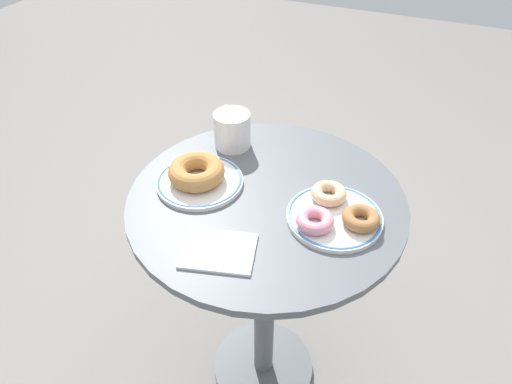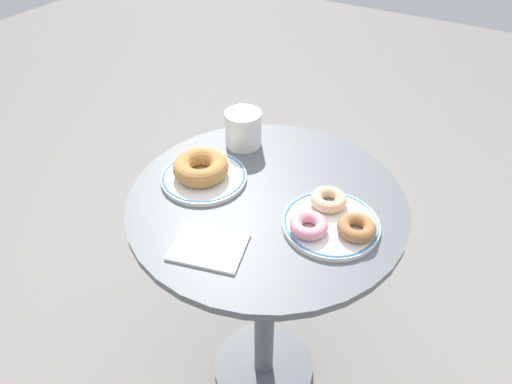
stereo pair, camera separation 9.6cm
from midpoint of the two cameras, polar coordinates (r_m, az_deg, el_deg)
ground_plane at (r=1.54m, az=-1.00°, el=-21.47°), size 7.00×7.00×0.02m
cafe_table at (r=1.13m, az=-1.29°, el=-9.18°), size 0.60×0.60×0.71m
plate_left at (r=1.02m, az=-9.72°, el=1.24°), size 0.19×0.19×0.01m
plate_right at (r=0.92m, az=6.87°, el=-3.22°), size 0.19×0.19×0.01m
donut_old_fashioned at (r=1.01m, az=-10.19°, el=2.42°), size 0.16×0.16×0.04m
donut_cinnamon at (r=0.90m, az=10.07°, el=-3.39°), size 0.08×0.08×0.02m
donut_glazed at (r=0.95m, az=6.28°, el=-0.29°), size 0.08×0.08×0.02m
donut_pink_frosted at (r=0.89m, az=4.31°, el=-3.69°), size 0.10×0.10×0.02m
paper_napkin at (r=0.86m, az=-7.91°, el=-7.45°), size 0.16×0.14×0.01m
coffee_mug at (r=1.12m, az=-5.52°, el=7.75°), size 0.10×0.11×0.09m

